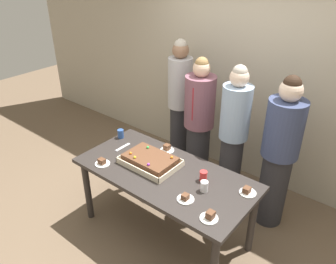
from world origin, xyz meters
The scene contains 17 objects.
ground_plane centered at (0.00, 0.00, 0.00)m, with size 12.00×12.00×0.00m, color brown.
interior_back_panel centered at (0.00, 1.60, 1.50)m, with size 8.00×0.12×3.00m, color #B2A893.
party_table centered at (0.00, 0.00, 0.69)m, with size 1.77×0.85×0.78m.
sheet_cake centered at (-0.20, 0.01, 0.83)m, with size 0.57×0.39×0.12m.
plated_slice_near_left centered at (-0.23, 0.32, 0.81)m, with size 0.15×0.15×0.07m.
plated_slice_near_right centered at (-0.57, -0.29, 0.80)m, with size 0.15×0.15×0.06m.
plated_slice_far_left centered at (0.69, -0.27, 0.81)m, with size 0.15×0.15×0.07m.
plated_slice_far_right centered at (0.40, -0.20, 0.80)m, with size 0.15×0.15×0.06m.
plated_slice_center_front centered at (0.77, 0.21, 0.80)m, with size 0.15×0.15×0.06m.
drink_cup_nearest centered at (-0.82, 0.21, 0.83)m, with size 0.07×0.07×0.10m, color #2D5199.
drink_cup_middle centered at (0.36, 0.12, 0.83)m, with size 0.07×0.07×0.10m, color red.
drink_cup_far_end centered at (0.45, 0.00, 0.83)m, with size 0.07×0.07×0.10m, color white.
cake_server_utensil centered at (-0.64, 0.07, 0.79)m, with size 0.03×0.20×0.01m, color silver.
person_serving_front centered at (0.27, 0.83, 0.89)m, with size 0.31×0.31×1.70m.
person_green_shirt_behind centered at (-0.69, 1.14, 0.93)m, with size 0.31×0.31×1.75m.
person_striped_tie_right centered at (0.77, 0.88, 0.87)m, with size 0.37×0.37×1.69m.
person_far_right_suit centered at (-0.25, 0.95, 0.85)m, with size 0.36×0.36×1.66m.
Camera 1 is at (1.69, -2.04, 2.67)m, focal length 35.73 mm.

